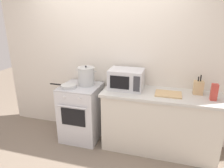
% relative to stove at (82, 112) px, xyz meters
% --- Properties ---
extents(ground_plane, '(10.00, 10.00, 0.00)m').
position_rel_stove_xyz_m(ground_plane, '(0.35, -0.60, -0.46)').
color(ground_plane, '#7A6B5B').
extents(back_wall, '(4.40, 0.10, 2.50)m').
position_rel_stove_xyz_m(back_wall, '(0.65, 0.37, 0.79)').
color(back_wall, silver).
rests_on(back_wall, ground_plane).
extents(lower_cabinet_right, '(1.64, 0.56, 0.88)m').
position_rel_stove_xyz_m(lower_cabinet_right, '(1.25, 0.02, -0.02)').
color(lower_cabinet_right, beige).
rests_on(lower_cabinet_right, ground_plane).
extents(countertop_right, '(1.70, 0.60, 0.04)m').
position_rel_stove_xyz_m(countertop_right, '(1.25, 0.02, 0.44)').
color(countertop_right, beige).
rests_on(countertop_right, lower_cabinet_right).
extents(stove, '(0.60, 0.64, 0.92)m').
position_rel_stove_xyz_m(stove, '(0.00, 0.00, 0.00)').
color(stove, silver).
rests_on(stove, ground_plane).
extents(stock_pot, '(0.34, 0.26, 0.32)m').
position_rel_stove_xyz_m(stock_pot, '(0.08, 0.07, 0.60)').
color(stock_pot, '#BABDBC').
rests_on(stock_pot, stove).
extents(frying_pan, '(0.44, 0.24, 0.05)m').
position_rel_stove_xyz_m(frying_pan, '(-0.14, -0.13, 0.48)').
color(frying_pan, '#BABDBC').
rests_on(frying_pan, stove).
extents(microwave, '(0.50, 0.37, 0.30)m').
position_rel_stove_xyz_m(microwave, '(0.72, 0.08, 0.61)').
color(microwave, silver).
rests_on(microwave, countertop_right).
extents(cutting_board, '(0.36, 0.26, 0.02)m').
position_rel_stove_xyz_m(cutting_board, '(1.35, 0.00, 0.47)').
color(cutting_board, tan).
rests_on(cutting_board, countertop_right).
extents(knife_block, '(0.13, 0.10, 0.28)m').
position_rel_stove_xyz_m(knife_block, '(1.74, 0.14, 0.56)').
color(knife_block, tan).
rests_on(knife_block, countertop_right).
extents(pasta_box, '(0.08, 0.08, 0.22)m').
position_rel_stove_xyz_m(pasta_box, '(1.92, -0.03, 0.57)').
color(pasta_box, '#B73D33').
rests_on(pasta_box, countertop_right).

